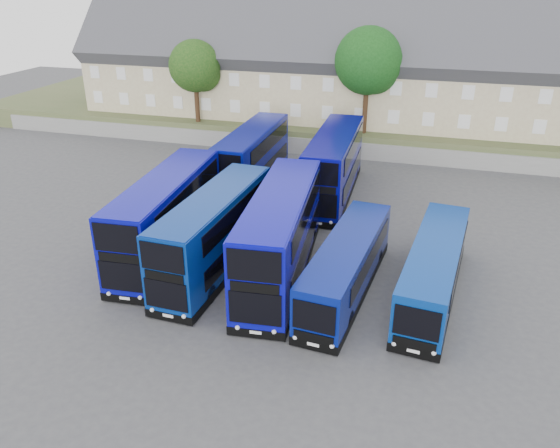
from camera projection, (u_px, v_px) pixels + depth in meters
The scene contains 13 objects.
ground at pixel (250, 294), 28.40m from camera, with size 120.00×120.00×0.00m, color #414246.
retaining_wall at pixel (338, 149), 48.97m from camera, with size 70.00×0.40×1.50m, color slate.
earth_bank at pixel (356, 120), 57.56m from camera, with size 80.00×20.00×2.00m, color #4B5932.
terrace_row at pixel (353, 72), 51.72m from camera, with size 54.00×10.40×11.20m.
dd_front_left at pixel (167, 218), 31.63m from camera, with size 3.51×11.82×4.64m.
dd_front_mid at pixel (215, 235), 29.86m from camera, with size 2.97×11.13×4.38m.
dd_front_right at pixel (280, 237), 29.19m from camera, with size 3.87×12.18×4.77m.
dd_rear_left at pixel (252, 160), 41.58m from camera, with size 2.66×11.31×4.49m.
dd_rear_right at pixel (334, 166), 39.75m from camera, with size 3.13×11.99×4.73m.
coach_east_a at pixel (346, 268), 27.99m from camera, with size 3.22×10.94×2.95m.
coach_east_b at pixel (434, 271), 27.60m from camera, with size 3.37×11.08×2.98m.
tree_west at pixel (197, 68), 50.80m from camera, with size 4.80×4.80×7.65m.
tree_mid at pixel (370, 63), 46.72m from camera, with size 5.76×5.76×9.18m.
Camera 1 is at (8.30, -22.80, 15.28)m, focal length 35.00 mm.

